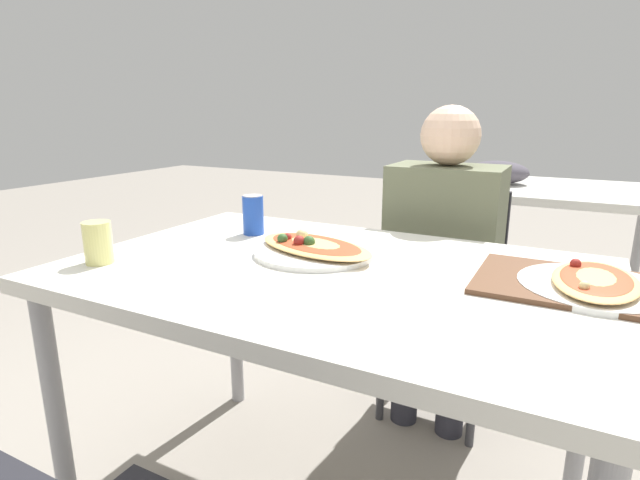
# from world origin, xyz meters

# --- Properties ---
(dining_table) EXTENTS (1.34, 0.87, 0.77)m
(dining_table) POSITION_xyz_m (0.00, 0.00, 0.70)
(dining_table) COLOR silver
(dining_table) RESTS_ON ground_plane
(chair_far_seated) EXTENTS (0.40, 0.40, 0.86)m
(chair_far_seated) POSITION_xyz_m (0.12, 0.76, 0.50)
(chair_far_seated) COLOR black
(chair_far_seated) RESTS_ON ground_plane
(person_seated) EXTENTS (0.39, 0.27, 1.17)m
(person_seated) POSITION_xyz_m (0.12, 0.65, 0.70)
(person_seated) COLOR #2D2D38
(person_seated) RESTS_ON ground_plane
(pizza_main) EXTENTS (0.41, 0.34, 0.06)m
(pizza_main) POSITION_xyz_m (-0.09, 0.08, 0.79)
(pizza_main) COLOR white
(pizza_main) RESTS_ON dining_table
(soda_can) EXTENTS (0.07, 0.07, 0.12)m
(soda_can) POSITION_xyz_m (-0.38, 0.20, 0.83)
(soda_can) COLOR #1E47B2
(soda_can) RESTS_ON dining_table
(drink_glass) EXTENTS (0.07, 0.07, 0.11)m
(drink_glass) POSITION_xyz_m (-0.55, -0.25, 0.83)
(drink_glass) COLOR #E0DB7F
(drink_glass) RESTS_ON dining_table
(serving_tray) EXTENTS (0.39, 0.31, 0.01)m
(serving_tray) POSITION_xyz_m (0.53, 0.12, 0.78)
(serving_tray) COLOR brown
(serving_tray) RESTS_ON dining_table
(pizza_second) EXTENTS (0.32, 0.32, 0.05)m
(pizza_second) POSITION_xyz_m (0.59, 0.12, 0.79)
(pizza_second) COLOR white
(pizza_second) RESTS_ON dining_table
(background_table) EXTENTS (1.10, 0.80, 0.89)m
(background_table) POSITION_xyz_m (0.31, 1.73, 0.71)
(background_table) COLOR silver
(background_table) RESTS_ON ground_plane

